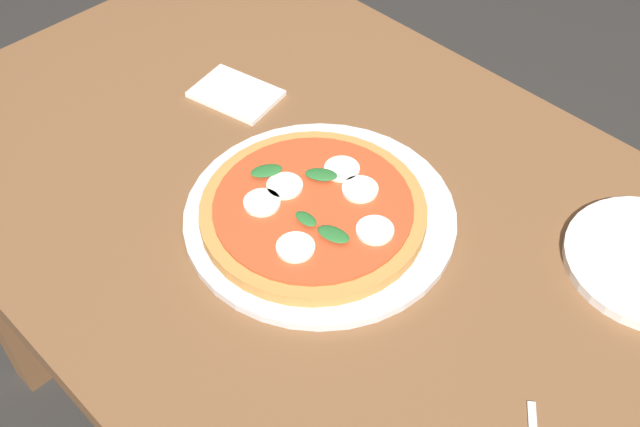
% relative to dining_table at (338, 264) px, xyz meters
% --- Properties ---
extents(dining_table, '(1.33, 0.80, 0.71)m').
position_rel_dining_table_xyz_m(dining_table, '(0.00, 0.00, 0.00)').
color(dining_table, brown).
rests_on(dining_table, ground_plane).
extents(serving_tray, '(0.36, 0.36, 0.01)m').
position_rel_dining_table_xyz_m(serving_tray, '(0.01, 0.02, 0.11)').
color(serving_tray, silver).
rests_on(serving_tray, dining_table).
extents(pizza, '(0.30, 0.30, 0.03)m').
position_rel_dining_table_xyz_m(pizza, '(0.02, 0.03, 0.13)').
color(pizza, '#C6843F').
rests_on(pizza, serving_tray).
extents(napkin, '(0.15, 0.12, 0.01)m').
position_rel_dining_table_xyz_m(napkin, '(0.29, -0.07, 0.11)').
color(napkin, white).
rests_on(napkin, dining_table).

